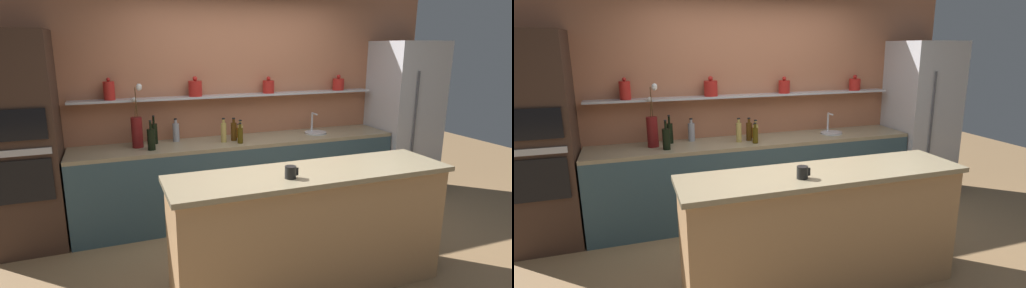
% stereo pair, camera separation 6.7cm
% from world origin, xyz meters
% --- Properties ---
extents(ground_plane, '(12.00, 12.00, 0.00)m').
position_xyz_m(ground_plane, '(0.00, 0.00, 0.00)').
color(ground_plane, olive).
extents(back_wall_unit, '(5.20, 0.28, 2.60)m').
position_xyz_m(back_wall_unit, '(-0.00, 1.60, 1.30)').
color(back_wall_unit, '#A86647').
rests_on(back_wall_unit, ground_plane).
extents(back_counter_unit, '(3.74, 0.62, 0.92)m').
position_xyz_m(back_counter_unit, '(-0.05, 1.24, 0.46)').
color(back_counter_unit, '#334C56').
rests_on(back_counter_unit, ground_plane).
extents(island_counter, '(2.30, 0.61, 1.02)m').
position_xyz_m(island_counter, '(0.00, -0.38, 0.51)').
color(island_counter, tan).
rests_on(island_counter, ground_plane).
extents(refrigerator, '(0.76, 0.73, 2.04)m').
position_xyz_m(refrigerator, '(2.22, 1.20, 1.02)').
color(refrigerator, '#B7B7BC').
rests_on(refrigerator, ground_plane).
extents(oven_tower, '(0.67, 0.64, 2.13)m').
position_xyz_m(oven_tower, '(-2.27, 1.24, 1.06)').
color(oven_tower, '#3D281E').
rests_on(oven_tower, ground_plane).
extents(flower_vase, '(0.14, 0.13, 0.68)m').
position_xyz_m(flower_vase, '(-1.19, 1.29, 1.13)').
color(flower_vase, maroon).
rests_on(flower_vase, back_counter_unit).
extents(sink_fixture, '(0.27, 0.27, 0.25)m').
position_xyz_m(sink_fixture, '(0.92, 1.25, 0.95)').
color(sink_fixture, '#B7B7BC').
rests_on(sink_fixture, back_counter_unit).
extents(bottle_spirit_0, '(0.06, 0.06, 0.27)m').
position_xyz_m(bottle_spirit_0, '(-0.27, 1.20, 1.04)').
color(bottle_spirit_0, tan).
rests_on(bottle_spirit_0, back_counter_unit).
extents(bottle_wine_1, '(0.08, 0.08, 0.31)m').
position_xyz_m(bottle_wine_1, '(-1.07, 1.13, 1.04)').
color(bottle_wine_1, black).
rests_on(bottle_wine_1, back_counter_unit).
extents(bottle_oil_2, '(0.06, 0.06, 0.23)m').
position_xyz_m(bottle_oil_2, '(-0.11, 1.08, 1.01)').
color(bottle_oil_2, '#47380A').
rests_on(bottle_oil_2, back_counter_unit).
extents(bottle_wine_3, '(0.07, 0.07, 0.32)m').
position_xyz_m(bottle_wine_3, '(-1.01, 1.40, 1.04)').
color(bottle_wine_3, black).
rests_on(bottle_wine_3, back_counter_unit).
extents(bottle_spirit_4, '(0.07, 0.07, 0.26)m').
position_xyz_m(bottle_spirit_4, '(-0.76, 1.42, 1.03)').
color(bottle_spirit_4, gray).
rests_on(bottle_spirit_4, back_counter_unit).
extents(bottle_spirit_5, '(0.07, 0.07, 0.26)m').
position_xyz_m(bottle_spirit_5, '(-0.14, 1.23, 1.03)').
color(bottle_spirit_5, '#4C2D0C').
rests_on(bottle_spirit_5, back_counter_unit).
extents(bottle_spirit_6, '(0.06, 0.06, 0.24)m').
position_xyz_m(bottle_spirit_6, '(-0.07, 1.19, 1.02)').
color(bottle_spirit_6, tan).
rests_on(bottle_spirit_6, back_counter_unit).
extents(bottle_sauce_7, '(0.06, 0.06, 0.17)m').
position_xyz_m(bottle_sauce_7, '(-0.04, 1.36, 0.99)').
color(bottle_sauce_7, '#9E4C0A').
rests_on(bottle_sauce_7, back_counter_unit).
extents(coffee_mug, '(0.11, 0.09, 0.09)m').
position_xyz_m(coffee_mug, '(-0.24, -0.48, 1.07)').
color(coffee_mug, black).
rests_on(coffee_mug, island_counter).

